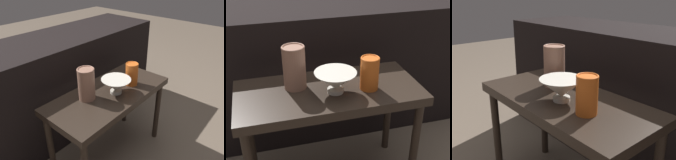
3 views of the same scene
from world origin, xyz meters
TOP-DOWN VIEW (x-y plane):
  - table at (0.00, 0.00)m, footprint 0.77×0.36m
  - couch_backdrop at (0.00, 0.53)m, footprint 1.75×0.50m
  - bowl at (0.02, -0.03)m, footprint 0.17×0.17m
  - vase_textured_left at (-0.13, 0.05)m, footprint 0.09×0.09m
  - vase_colorful_right at (0.16, -0.04)m, footprint 0.08×0.08m

SIDE VIEW (x-z plane):
  - couch_backdrop at x=0.00m, z-range 0.00..0.72m
  - table at x=0.00m, z-range 0.19..0.69m
  - bowl at x=0.02m, z-range 0.51..0.60m
  - vase_colorful_right at x=0.16m, z-range 0.50..0.64m
  - vase_textured_left at x=-0.13m, z-range 0.50..0.69m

